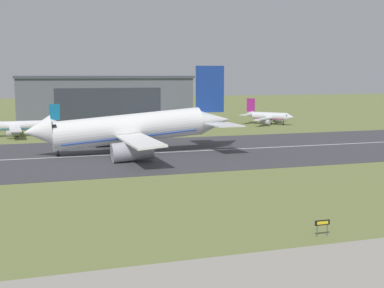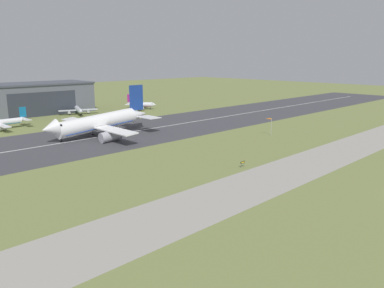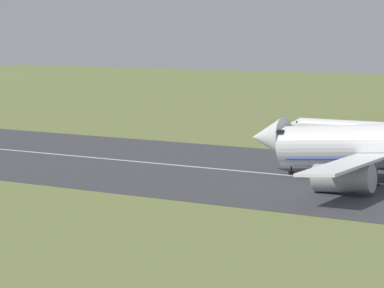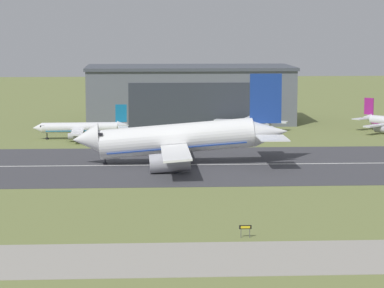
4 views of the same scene
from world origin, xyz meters
name	(u,v)px [view 3 (image 3 of 4)]	position (x,y,z in m)	size (l,w,h in m)	color
ground_plane	(333,285)	(0.00, 51.56, 0.00)	(715.47, 715.47, 0.00)	olive
airplane_parked_west	(347,127)	(-36.51, 146.87, 2.84)	(24.66, 23.53, 8.82)	white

